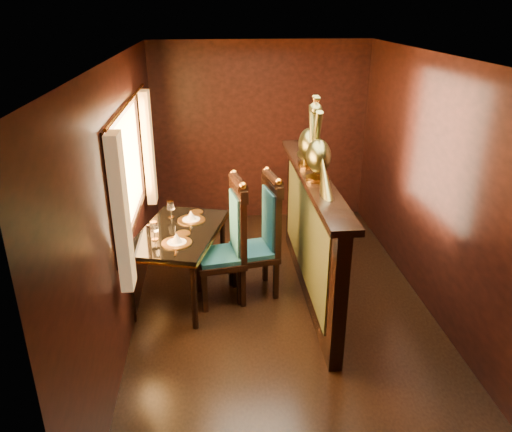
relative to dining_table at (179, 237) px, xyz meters
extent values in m
plane|color=black|center=(1.05, -0.38, -0.69)|extent=(5.00, 5.00, 0.00)
cube|color=black|center=(1.05, 2.12, 0.56)|extent=(3.00, 0.04, 2.50)
cube|color=black|center=(1.05, -2.88, 0.56)|extent=(3.00, 0.04, 2.50)
cube|color=black|center=(-0.45, -0.38, 0.56)|extent=(0.04, 5.00, 2.50)
cube|color=black|center=(2.55, -0.38, 0.56)|extent=(0.04, 5.00, 2.50)
cube|color=beige|center=(1.05, -0.38, 1.81)|extent=(3.00, 5.00, 0.04)
cube|color=#FFC672|center=(-0.44, -0.08, 0.76)|extent=(0.01, 1.70, 1.05)
cube|color=gold|center=(-0.35, -1.05, 0.71)|extent=(0.10, 0.22, 1.30)
cube|color=gold|center=(-0.35, 0.89, 0.71)|extent=(0.10, 0.22, 1.30)
cylinder|color=orange|center=(-0.37, -0.08, 1.41)|extent=(0.03, 2.20, 0.03)
cube|color=black|center=(1.38, -0.08, -0.04)|extent=(0.12, 2.60, 1.30)
cube|color=#323417|center=(1.31, -0.08, 0.01)|extent=(0.02, 2.20, 0.95)
cube|color=black|center=(1.38, -0.08, 0.64)|extent=(0.26, 2.70, 0.06)
cube|color=black|center=(0.00, 0.00, 0.05)|extent=(1.07, 1.42, 0.04)
cube|color=orange|center=(0.00, 0.00, 0.02)|extent=(1.09, 1.45, 0.02)
cylinder|color=black|center=(-0.46, -0.47, -0.34)|extent=(0.06, 0.06, 0.70)
cylinder|color=black|center=(0.16, -0.64, -0.34)|extent=(0.06, 0.06, 0.70)
cylinder|color=black|center=(-0.16, 0.63, -0.34)|extent=(0.06, 0.06, 0.70)
cylinder|color=black|center=(0.46, 0.47, -0.34)|extent=(0.06, 0.06, 0.70)
cylinder|color=orange|center=(0.00, -0.30, 0.08)|extent=(0.30, 0.30, 0.01)
cone|color=silver|center=(0.00, -0.30, 0.13)|extent=(0.11, 0.11, 0.10)
cylinder|color=orange|center=(0.13, 0.25, 0.08)|extent=(0.30, 0.30, 0.01)
cone|color=silver|center=(0.13, 0.25, 0.13)|extent=(0.11, 0.11, 0.10)
cylinder|color=silver|center=(-0.31, 0.03, 0.10)|extent=(0.03, 0.03, 0.06)
cylinder|color=silver|center=(-0.24, 0.11, 0.10)|extent=(0.03, 0.03, 0.06)
cube|color=black|center=(0.42, -0.13, -0.23)|extent=(0.56, 0.56, 0.06)
cube|color=navy|center=(0.42, -0.13, -0.17)|extent=(0.50, 0.50, 0.05)
cube|color=navy|center=(0.62, -0.09, 0.18)|extent=(0.10, 0.38, 0.62)
cube|color=black|center=(0.25, -0.36, -0.47)|extent=(0.05, 0.05, 0.43)
cube|color=black|center=(0.65, -0.29, -0.47)|extent=(0.05, 0.05, 0.43)
cube|color=black|center=(0.18, 0.03, -0.47)|extent=(0.05, 0.05, 0.43)
cube|color=black|center=(0.58, 0.10, -0.47)|extent=(0.05, 0.05, 0.43)
sphere|color=orange|center=(0.66, -0.29, 0.65)|extent=(0.07, 0.07, 0.07)
sphere|color=orange|center=(0.59, 0.10, 0.65)|extent=(0.07, 0.07, 0.07)
cube|color=black|center=(0.77, -0.02, -0.23)|extent=(0.56, 0.56, 0.06)
cube|color=navy|center=(0.77, -0.02, -0.18)|extent=(0.50, 0.50, 0.05)
cube|color=navy|center=(0.98, 0.02, 0.17)|extent=(0.11, 0.38, 0.61)
cube|color=black|center=(0.62, -0.25, -0.48)|extent=(0.05, 0.05, 0.43)
cube|color=black|center=(1.00, -0.17, -0.48)|extent=(0.05, 0.05, 0.43)
cube|color=black|center=(0.54, 0.14, -0.48)|extent=(0.05, 0.05, 0.43)
cube|color=black|center=(0.93, 0.21, -0.48)|extent=(0.05, 0.05, 0.43)
sphere|color=orange|center=(1.01, -0.17, 0.63)|extent=(0.07, 0.07, 0.07)
sphere|color=orange|center=(0.94, 0.22, 0.63)|extent=(0.07, 0.07, 0.07)
camera|label=1|loc=(0.39, -4.74, 2.23)|focal=35.00mm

